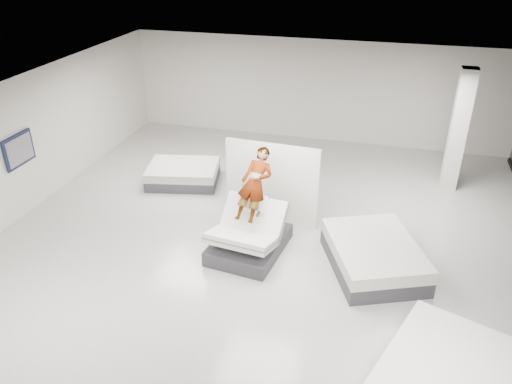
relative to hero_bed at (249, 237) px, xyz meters
The scene contains 10 objects.
room 1.29m from the hero_bed, 32.16° to the right, with size 14.00×14.04×3.20m.
hero_bed is the anchor object (origin of this frame).
person 0.88m from the hero_bed, 82.73° to the left, with size 0.59×0.39×1.62m, color slate.
remote 0.67m from the hero_bed, 13.53° to the right, with size 0.05×0.14×0.03m, color black.
divider_panel 1.48m from the hero_bed, 82.93° to the left, with size 2.17×0.10×1.97m, color silver.
flat_bed_right_far 2.60m from the hero_bed, ahead, with size 2.35×2.64×0.60m.
flat_bed_right_near 4.72m from the hero_bed, 36.53° to the right, with size 2.35×2.67×0.61m.
flat_bed_left_far 3.76m from the hero_bed, 134.31° to the left, with size 2.07×1.72×0.50m.
column 6.22m from the hero_bed, 45.02° to the left, with size 0.40×0.40×3.20m, color silver.
wall_poster 5.77m from the hero_bed, behind, with size 0.06×0.95×0.75m.
Camera 1 is at (2.18, -8.33, 6.16)m, focal length 35.00 mm.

